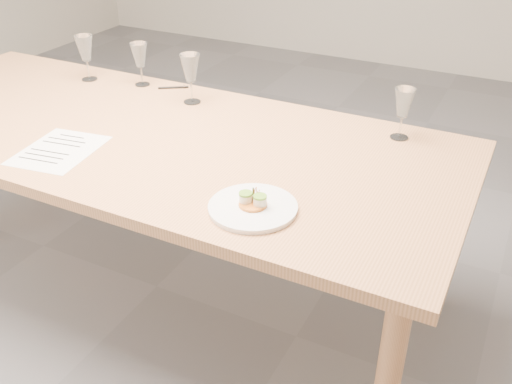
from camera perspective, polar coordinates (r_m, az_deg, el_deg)
The scene contains 9 objects.
ground at distance 2.57m, azimuth -9.90°, elevation -9.28°, with size 7.00×7.00×0.00m, color slate.
dining_table at distance 2.20m, azimuth -11.46°, elevation 4.51°, with size 2.40×1.00×0.75m.
dinner_plate at distance 1.63m, azimuth -0.31°, elevation -1.49°, with size 0.26×0.26×0.07m.
recipe_sheet at distance 2.09m, azimuth -19.10°, elevation 3.97°, with size 0.28×0.34×0.00m.
ballpoint_pen at distance 2.56m, azimuth -8.25°, elevation 10.31°, with size 0.12×0.08×0.01m.
wine_glass_0 at distance 2.71m, azimuth -16.73°, elevation 13.53°, with size 0.08×0.08×0.20m.
wine_glass_1 at distance 2.59m, azimuth -11.57°, elevation 13.19°, with size 0.08×0.08×0.19m.
wine_glass_2 at distance 2.35m, azimuth -6.59°, elevation 12.11°, with size 0.08×0.08×0.20m.
wine_glass_3 at distance 2.08m, azimuth 14.55°, elevation 8.52°, with size 0.07×0.07×0.19m.
Camera 1 is at (1.27, -1.53, 1.63)m, focal length 40.00 mm.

